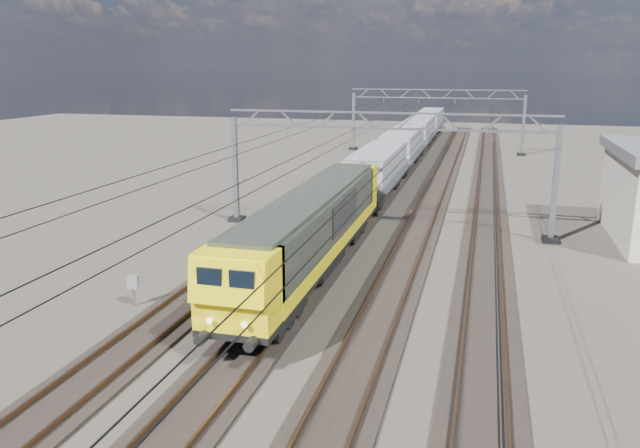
% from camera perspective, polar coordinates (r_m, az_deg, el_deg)
% --- Properties ---
extents(ground, '(160.00, 160.00, 0.00)m').
position_cam_1_polar(ground, '(34.04, 4.76, -2.31)').
color(ground, black).
rests_on(ground, ground).
extents(track_outer_west, '(2.60, 140.00, 0.30)m').
position_cam_1_polar(track_outer_west, '(35.51, -4.81, -1.49)').
color(track_outer_west, black).
rests_on(track_outer_west, ground).
extents(track_loco, '(2.60, 140.00, 0.30)m').
position_cam_1_polar(track_loco, '(34.40, 1.48, -1.96)').
color(track_loco, black).
rests_on(track_loco, ground).
extents(track_inner_east, '(2.60, 140.00, 0.30)m').
position_cam_1_polar(track_inner_east, '(33.74, 8.11, -2.43)').
color(track_inner_east, black).
rests_on(track_inner_east, ground).
extents(track_outer_east, '(2.60, 140.00, 0.30)m').
position_cam_1_polar(track_outer_east, '(33.55, 14.91, -2.88)').
color(track_outer_east, black).
rests_on(track_outer_east, ground).
extents(catenary_gantry_mid, '(19.90, 0.90, 7.11)m').
position_cam_1_polar(catenary_gantry_mid, '(37.03, 5.99, 5.22)').
color(catenary_gantry_mid, gray).
rests_on(catenary_gantry_mid, ground).
extents(catenary_gantry_far, '(19.90, 0.90, 7.11)m').
position_cam_1_polar(catenary_gantry_far, '(72.58, 10.55, 9.50)').
color(catenary_gantry_far, gray).
rests_on(catenary_gantry_far, ground).
extents(overhead_wires, '(12.03, 140.00, 0.53)m').
position_cam_1_polar(overhead_wires, '(40.72, 6.96, 8.63)').
color(overhead_wires, black).
rests_on(overhead_wires, ground).
extents(locomotive, '(2.76, 21.10, 3.62)m').
position_cam_1_polar(locomotive, '(29.28, -0.70, -0.30)').
color(locomotive, black).
rests_on(locomotive, ground).
extents(hopper_wagon_lead, '(3.38, 13.00, 3.25)m').
position_cam_1_polar(hopper_wagon_lead, '(46.23, 5.22, 4.95)').
color(hopper_wagon_lead, black).
rests_on(hopper_wagon_lead, ground).
extents(hopper_wagon_mid, '(3.38, 13.00, 3.25)m').
position_cam_1_polar(hopper_wagon_mid, '(60.14, 7.55, 7.05)').
color(hopper_wagon_mid, black).
rests_on(hopper_wagon_mid, ground).
extents(hopper_wagon_third, '(3.38, 13.00, 3.25)m').
position_cam_1_polar(hopper_wagon_third, '(74.15, 9.01, 8.36)').
color(hopper_wagon_third, black).
rests_on(hopper_wagon_third, ground).
extents(hopper_wagon_fourth, '(3.38, 13.00, 3.25)m').
position_cam_1_polar(hopper_wagon_fourth, '(88.23, 10.02, 9.25)').
color(hopper_wagon_fourth, black).
rests_on(hopper_wagon_fourth, ground).
extents(trackside_cabinet, '(0.52, 0.46, 1.31)m').
position_cam_1_polar(trackside_cabinet, '(26.95, -16.75, -5.18)').
color(trackside_cabinet, gray).
rests_on(trackside_cabinet, ground).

